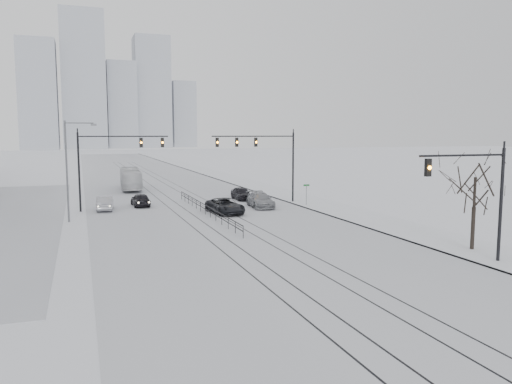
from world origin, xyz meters
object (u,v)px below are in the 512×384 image
(bare_tree, at_px, (475,185))
(sedan_sb_outer, at_px, (105,203))
(box_truck, at_px, (131,179))
(sedan_nb_right, at_px, (260,200))
(sedan_nb_far, at_px, (242,194))
(traffic_mast_near, at_px, (480,190))
(sedan_sb_inner, at_px, (141,200))
(sedan_nb_front, at_px, (225,206))

(bare_tree, bearing_deg, sedan_sb_outer, 129.43)
(bare_tree, relative_size, box_truck, 0.55)
(sedan_nb_right, relative_size, sedan_nb_far, 1.21)
(traffic_mast_near, distance_m, box_truck, 51.52)
(bare_tree, height_order, sedan_nb_far, bare_tree)
(traffic_mast_near, relative_size, sedan_nb_far, 1.58)
(sedan_sb_outer, bearing_deg, sedan_sb_inner, -151.17)
(sedan_nb_front, height_order, box_truck, box_truck)
(sedan_sb_inner, distance_m, sedan_nb_front, 10.73)
(sedan_sb_outer, xyz_separation_m, box_truck, (4.37, 18.91, 0.80))
(sedan_sb_inner, relative_size, sedan_nb_right, 0.79)
(traffic_mast_near, distance_m, sedan_nb_far, 33.88)
(sedan_sb_outer, bearing_deg, sedan_nb_right, 172.96)
(traffic_mast_near, height_order, sedan_nb_right, traffic_mast_near)
(sedan_nb_far, bearing_deg, sedan_nb_right, -89.78)
(traffic_mast_near, height_order, bare_tree, traffic_mast_near)
(sedan_sb_inner, bearing_deg, sedan_nb_front, 130.23)
(traffic_mast_near, height_order, sedan_nb_far, traffic_mast_near)
(sedan_nb_far, height_order, box_truck, box_truck)
(sedan_sb_outer, distance_m, sedan_nb_far, 16.19)
(sedan_sb_inner, distance_m, box_truck, 17.28)
(sedan_sb_outer, bearing_deg, box_truck, -97.96)
(sedan_sb_outer, bearing_deg, bare_tree, 134.50)
(traffic_mast_near, distance_m, sedan_sb_inner, 35.84)
(sedan_nb_far, bearing_deg, sedan_sb_outer, -167.72)
(sedan_sb_outer, height_order, box_truck, box_truck)
(bare_tree, bearing_deg, sedan_nb_front, 118.14)
(box_truck, bearing_deg, sedan_nb_front, 107.78)
(sedan_nb_far, bearing_deg, sedan_sb_inner, -171.77)
(bare_tree, bearing_deg, sedan_nb_right, 105.29)
(sedan_nb_right, bearing_deg, sedan_nb_far, 94.44)
(bare_tree, bearing_deg, box_truck, 111.28)
(bare_tree, height_order, box_truck, bare_tree)
(traffic_mast_near, xyz_separation_m, sedan_sb_inner, (-16.11, 31.79, -3.84))
(traffic_mast_near, bearing_deg, box_truck, 107.56)
(traffic_mast_near, distance_m, sedan_nb_right, 27.30)
(bare_tree, xyz_separation_m, sedan_sb_outer, (-22.30, 27.12, -3.76))
(sedan_sb_outer, bearing_deg, sedan_nb_far, -163.18)
(bare_tree, height_order, sedan_nb_front, bare_tree)
(sedan_sb_inner, xyz_separation_m, sedan_nb_far, (12.07, 1.63, 0.03))
(sedan_sb_outer, distance_m, sedan_nb_right, 16.17)
(sedan_nb_right, bearing_deg, sedan_sb_inner, 161.96)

